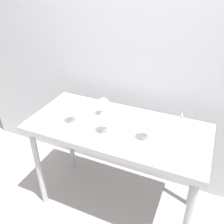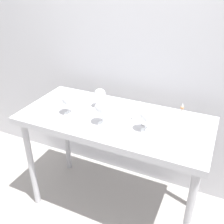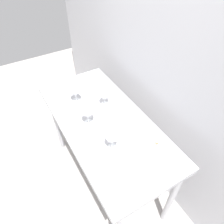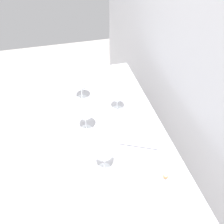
# 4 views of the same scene
# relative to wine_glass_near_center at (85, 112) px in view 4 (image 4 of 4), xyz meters

# --- Properties ---
(ground_plane) EXTENTS (6.00, 6.00, 0.00)m
(ground_plane) POSITION_rel_wine_glass_near_center_xyz_m (0.04, 0.12, -1.03)
(ground_plane) COLOR #9D9893
(back_wall) EXTENTS (3.80, 0.04, 2.60)m
(back_wall) POSITION_rel_wine_glass_near_center_xyz_m (0.04, 0.61, 0.27)
(back_wall) COLOR #B8B8BD
(back_wall) RESTS_ON ground_plane
(steel_counter) EXTENTS (1.40, 0.65, 0.90)m
(steel_counter) POSITION_rel_wine_glass_near_center_xyz_m (0.04, 0.11, -0.24)
(steel_counter) COLOR #AFAFB4
(steel_counter) RESTS_ON ground_plane
(wine_glass_near_center) EXTENTS (0.10, 0.10, 0.18)m
(wine_glass_near_center) POSITION_rel_wine_glass_near_center_xyz_m (0.00, 0.00, 0.00)
(wine_glass_near_center) COLOR white
(wine_glass_near_center) RESTS_ON steel_counter
(wine_glass_near_left) EXTENTS (0.10, 0.10, 0.18)m
(wine_glass_near_left) POSITION_rel_wine_glass_near_center_xyz_m (-0.29, 0.02, -0.01)
(wine_glass_near_left) COLOR white
(wine_glass_near_left) RESTS_ON steel_counter
(wine_glass_far_left) EXTENTS (0.09, 0.09, 0.16)m
(wine_glass_far_left) POSITION_rel_wine_glass_near_center_xyz_m (-0.13, 0.22, -0.02)
(wine_glass_far_left) COLOR white
(wine_glass_far_left) RESTS_ON steel_counter
(wine_glass_near_right) EXTENTS (0.10, 0.10, 0.18)m
(wine_glass_near_right) POSITION_rel_wine_glass_near_center_xyz_m (0.30, 0.04, -0.01)
(wine_glass_near_right) COLOR white
(wine_glass_near_right) RESTS_ON steel_counter
(open_notebook) EXTENTS (0.39, 0.35, 0.01)m
(open_notebook) POSITION_rel_wine_glass_near_center_xyz_m (0.21, 0.25, -0.13)
(open_notebook) COLOR white
(open_notebook) RESTS_ON steel_counter
(tasting_sheet_upper) EXTENTS (0.26, 0.30, 0.00)m
(tasting_sheet_upper) POSITION_rel_wine_glass_near_center_xyz_m (-0.34, 0.23, -0.13)
(tasting_sheet_upper) COLOR white
(tasting_sheet_upper) RESTS_ON steel_counter
(decanter_funnel) EXTENTS (0.09, 0.09, 0.14)m
(decanter_funnel) POSITION_rel_wine_glass_near_center_xyz_m (0.48, 0.28, -0.08)
(decanter_funnel) COLOR silver
(decanter_funnel) RESTS_ON steel_counter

